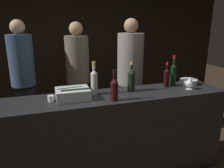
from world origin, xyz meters
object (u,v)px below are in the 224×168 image
(bowl_white, at_px, (189,81))
(person_blond_tee, at_px, (23,74))
(person_in_hoodie, at_px, (130,73))
(person_grey_polo, at_px, (78,72))
(wine_glass, at_px, (190,81))
(red_wine_bottle_burgundy, at_px, (173,73))
(red_wine_bottle_black_foil, at_px, (114,88))
(candle_votive, at_px, (51,98))
(red_wine_bottle_tall, at_px, (167,77))
(rose_wine_bottle, at_px, (94,81))
(champagne_bottle, at_px, (131,79))
(ice_bin_with_bottles, at_px, (73,93))

(bowl_white, relative_size, person_blond_tee, 0.12)
(person_in_hoodie, relative_size, person_grey_polo, 1.03)
(wine_glass, height_order, red_wine_bottle_burgundy, red_wine_bottle_burgundy)
(person_blond_tee, bearing_deg, person_grey_polo, -91.44)
(red_wine_bottle_black_foil, relative_size, person_in_hoodie, 0.18)
(candle_votive, bearing_deg, wine_glass, -2.59)
(red_wine_bottle_tall, xyz_separation_m, red_wine_bottle_burgundy, (0.12, 0.04, 0.03))
(bowl_white, bearing_deg, wine_glass, -124.65)
(person_in_hoodie, bearing_deg, wine_glass, 107.58)
(wine_glass, bearing_deg, red_wine_bottle_burgundy, 111.87)
(bowl_white, relative_size, rose_wine_bottle, 0.59)
(red_wine_bottle_tall, bearing_deg, red_wine_bottle_black_foil, -160.35)
(rose_wine_bottle, xyz_separation_m, person_in_hoodie, (0.74, 0.78, -0.14))
(champagne_bottle, bearing_deg, person_grey_polo, 109.52)
(ice_bin_with_bottles, height_order, red_wine_bottle_tall, red_wine_bottle_tall)
(ice_bin_with_bottles, relative_size, person_grey_polo, 0.19)
(bowl_white, distance_m, person_blond_tee, 2.38)
(champagne_bottle, height_order, person_in_hoodie, person_in_hoodie)
(red_wine_bottle_tall, relative_size, champagne_bottle, 0.88)
(red_wine_bottle_burgundy, xyz_separation_m, person_in_hoodie, (-0.28, 0.73, -0.14))
(wine_glass, bearing_deg, champagne_bottle, 167.99)
(ice_bin_with_bottles, relative_size, red_wine_bottle_black_foil, 1.06)
(red_wine_bottle_burgundy, xyz_separation_m, person_blond_tee, (-1.84, 1.17, -0.15))
(ice_bin_with_bottles, relative_size, red_wine_bottle_tall, 1.11)
(red_wine_bottle_black_foil, relative_size, red_wine_bottle_burgundy, 0.85)
(red_wine_bottle_black_foil, xyz_separation_m, champagne_bottle, (0.28, 0.24, 0.01))
(person_blond_tee, distance_m, person_grey_polo, 0.82)
(person_grey_polo, bearing_deg, champagne_bottle, -68.36)
(candle_votive, bearing_deg, person_blond_tee, 105.09)
(ice_bin_with_bottles, bearing_deg, red_wine_bottle_black_foil, -23.54)
(ice_bin_with_bottles, xyz_separation_m, red_wine_bottle_tall, (1.15, 0.10, 0.06))
(red_wine_bottle_tall, bearing_deg, champagne_bottle, -175.78)
(person_in_hoodie, height_order, person_grey_polo, person_in_hoodie)
(red_wine_bottle_tall, height_order, red_wine_bottle_burgundy, red_wine_bottle_burgundy)
(ice_bin_with_bottles, height_order, candle_votive, ice_bin_with_bottles)
(red_wine_bottle_black_foil, height_order, person_in_hoodie, person_in_hoodie)
(bowl_white, bearing_deg, champagne_bottle, -176.51)
(person_blond_tee, xyz_separation_m, person_grey_polo, (0.82, -0.04, -0.02))
(red_wine_bottle_tall, bearing_deg, person_grey_polo, 127.67)
(candle_votive, relative_size, person_in_hoodie, 0.04)
(ice_bin_with_bottles, relative_size, candle_votive, 5.13)
(wine_glass, distance_m, person_in_hoodie, 1.02)
(candle_votive, relative_size, red_wine_bottle_burgundy, 0.18)
(champagne_bottle, bearing_deg, person_in_hoodie, 68.75)
(ice_bin_with_bottles, bearing_deg, candle_votive, -177.73)
(rose_wine_bottle, height_order, person_grey_polo, person_grey_polo)
(rose_wine_bottle, height_order, red_wine_bottle_tall, rose_wine_bottle)
(bowl_white, distance_m, person_grey_polo, 1.69)
(ice_bin_with_bottles, xyz_separation_m, red_wine_bottle_black_foil, (0.39, -0.17, 0.07))
(person_blond_tee, bearing_deg, wine_glass, -124.45)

